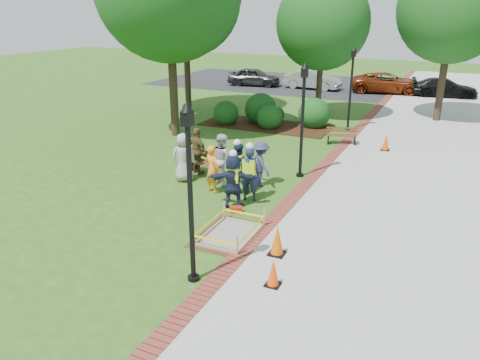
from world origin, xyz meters
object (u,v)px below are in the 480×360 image
at_px(wet_concrete_pad, 230,228).
at_px(hivis_worker_b, 250,172).
at_px(lamp_near, 190,182).
at_px(hivis_worker_a, 233,179).
at_px(bench_near, 203,168).
at_px(hivis_worker_c, 237,167).
at_px(cone_front, 273,273).

distance_m(wet_concrete_pad, hivis_worker_b, 2.78).
distance_m(lamp_near, hivis_worker_a, 4.68).
height_order(lamp_near, hivis_worker_a, lamp_near).
distance_m(bench_near, hivis_worker_c, 2.35).
height_order(hivis_worker_a, hivis_worker_b, hivis_worker_b).
distance_m(wet_concrete_pad, lamp_near, 3.31).
bearing_deg(cone_front, bench_near, 130.98).
xyz_separation_m(hivis_worker_b, hivis_worker_c, (-0.63, 0.38, -0.02)).
relative_size(hivis_worker_a, hivis_worker_c, 0.99).
bearing_deg(hivis_worker_b, lamp_near, -81.00).
bearing_deg(bench_near, wet_concrete_pad, -52.32).
bearing_deg(bench_near, hivis_worker_b, -29.85).
bearing_deg(hivis_worker_c, hivis_worker_a, -70.62).
xyz_separation_m(wet_concrete_pad, lamp_near, (0.22, -2.43, 2.25)).
xyz_separation_m(lamp_near, hivis_worker_c, (-1.43, 5.42, -1.52)).
xyz_separation_m(wet_concrete_pad, bench_near, (-3.17, 4.10, 0.05)).
distance_m(cone_front, hivis_worker_c, 5.87).
xyz_separation_m(bench_near, hivis_worker_a, (2.36, -2.23, 0.66)).
bearing_deg(hivis_worker_a, hivis_worker_c, 109.38).
relative_size(lamp_near, hivis_worker_c, 2.20).
height_order(lamp_near, hivis_worker_c, lamp_near).
height_order(wet_concrete_pad, bench_near, bench_near).
xyz_separation_m(cone_front, hivis_worker_a, (-2.83, 3.74, 0.62)).
bearing_deg(bench_near, hivis_worker_a, -43.44).
bearing_deg(hivis_worker_a, cone_front, -52.87).
height_order(hivis_worker_a, hivis_worker_c, hivis_worker_c).
relative_size(wet_concrete_pad, hivis_worker_c, 1.20).
bearing_deg(hivis_worker_a, bench_near, 136.56).
distance_m(hivis_worker_b, hivis_worker_c, 0.74).
xyz_separation_m(lamp_near, hivis_worker_b, (-0.80, 5.04, -1.50)).
bearing_deg(cone_front, wet_concrete_pad, 137.22).
height_order(bench_near, hivis_worker_c, hivis_worker_c).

